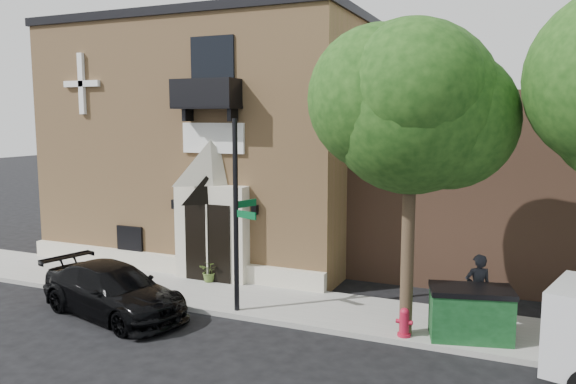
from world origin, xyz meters
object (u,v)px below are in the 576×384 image
Objects in this scene: black_sedan at (113,290)px; dumpster at (470,313)px; pedestrian_near at (478,289)px; street_sign at (237,216)px; fire_hydrant at (404,322)px.

black_sedan is 9.67m from dumpster.
black_sedan is 10.01m from pedestrian_near.
dumpster is at bearing 22.91° from street_sign.
dumpster is at bearing -64.62° from black_sedan.
pedestrian_near is at bearing -58.27° from black_sedan.
dumpster reaches higher than fire_hydrant.
black_sedan reaches higher than fire_hydrant.
black_sedan is at bearing 177.18° from dumpster.
street_sign is 2.88× the size of pedestrian_near.
dumpster reaches higher than black_sedan.
black_sedan is 2.64× the size of pedestrian_near.
street_sign is (3.25, 1.39, 2.15)m from black_sedan.
fire_hydrant is at bearing 22.30° from pedestrian_near.
black_sedan is 4.13m from street_sign.
pedestrian_near reaches higher than black_sedan.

